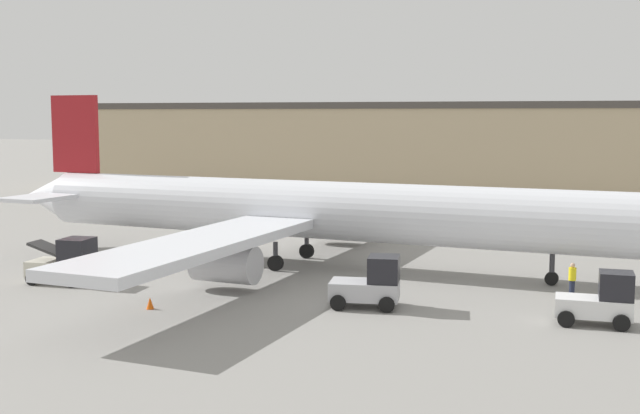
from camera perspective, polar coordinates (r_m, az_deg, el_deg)
The scene contains 8 objects.
ground_plane at distance 47.64m, azimuth 0.00°, elevation -4.25°, with size 400.00×400.00×0.00m, color gray.
terminal_building at distance 90.52m, azimuth 6.69°, elevation 4.13°, with size 77.80×14.21×10.27m.
airplane at distance 47.53m, azimuth -1.10°, elevation -0.29°, with size 43.54×39.42×10.24m.
ground_crew_worker at distance 41.69m, azimuth 17.50°, elevation -4.87°, with size 0.37×0.37×1.68m.
baggage_tug at distance 36.44m, azimuth 19.35°, elevation -6.32°, with size 3.17×1.85×2.35m.
belt_loader_truck at distance 44.92m, azimuth -17.59°, elevation -3.75°, with size 3.52×2.34×2.45m.
pushback_tug at distance 37.63m, azimuth 3.65°, elevation -5.47°, with size 3.43×2.50×2.44m.
safety_cone_near at distance 38.20m, azimuth -11.99°, elevation -6.71°, with size 0.36×0.36×0.55m.
Camera 1 is at (14.34, -44.54, 8.98)m, focal length 45.00 mm.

